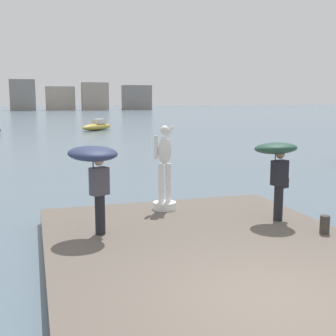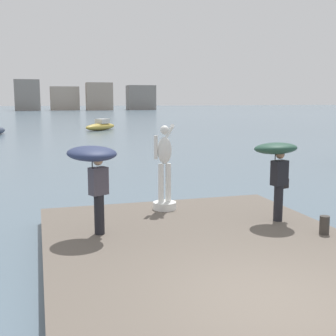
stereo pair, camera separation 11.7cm
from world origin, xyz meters
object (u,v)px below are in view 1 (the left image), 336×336
Objects in this scene: boat_leftward at (97,126)px; onlooker_right at (277,158)px; statue_white_figure at (164,175)px; mooring_bollard at (325,225)px; onlooker_left at (94,163)px.

onlooker_right is at bearing -91.74° from boat_leftward.
statue_white_figure reaches higher than onlooker_right.
statue_white_figure reaches higher than boat_leftward.
onlooker_right reaches higher than mooring_bollard.
onlooker_left is at bearing 178.13° from onlooker_right.
statue_white_figure is 5.65× the size of mooring_bollard.
mooring_bollard is at bearing -16.12° from onlooker_left.
boat_leftward is (5.50, 38.96, -1.52)m from onlooker_left.
onlooker_left is at bearing -98.03° from boat_leftward.
onlooker_left is 39.37m from boat_leftward.
onlooker_left is at bearing -140.08° from statue_white_figure.
onlooker_right is 4.82× the size of mooring_bollard.
mooring_bollard is (2.75, -3.13, -0.73)m from statue_white_figure.
statue_white_figure is 37.39m from boat_leftward.
mooring_bollard is at bearing -48.71° from statue_white_figure.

